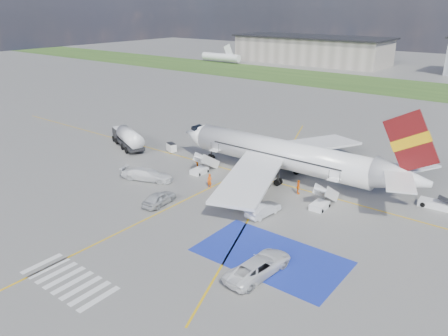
{
  "coord_description": "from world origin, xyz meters",
  "views": [
    {
      "loc": [
        28.39,
        -34.97,
        22.39
      ],
      "look_at": [
        -2.36,
        4.72,
        3.5
      ],
      "focal_mm": 35.0,
      "sensor_mm": 36.0,
      "label": 1
    }
  ],
  "objects_px": {
    "van_white_b": "(147,172)",
    "car_silver_b": "(263,209)",
    "airliner": "(289,156)",
    "car_silver_a": "(159,198)",
    "van_white_a": "(259,264)",
    "fuel_tanker": "(128,139)",
    "gpu_cart": "(171,148)",
    "belt_loader": "(440,206)"
  },
  "relations": [
    {
      "from": "van_white_b",
      "to": "car_silver_b",
      "type": "bearing_deg",
      "value": -107.68
    },
    {
      "from": "airliner",
      "to": "car_silver_b",
      "type": "relative_size",
      "value": 7.88
    },
    {
      "from": "car_silver_a",
      "to": "van_white_a",
      "type": "height_order",
      "value": "van_white_a"
    },
    {
      "from": "van_white_a",
      "to": "van_white_b",
      "type": "bearing_deg",
      "value": -15.71
    },
    {
      "from": "fuel_tanker",
      "to": "car_silver_a",
      "type": "relative_size",
      "value": 2.12
    },
    {
      "from": "car_silver_a",
      "to": "van_white_b",
      "type": "distance_m",
      "value": 8.25
    },
    {
      "from": "fuel_tanker",
      "to": "van_white_a",
      "type": "xyz_separation_m",
      "value": [
        37.29,
        -17.17,
        -0.36
      ]
    },
    {
      "from": "fuel_tanker",
      "to": "van_white_a",
      "type": "relative_size",
      "value": 1.79
    },
    {
      "from": "gpu_cart",
      "to": "car_silver_b",
      "type": "xyz_separation_m",
      "value": [
        24.04,
        -9.97,
        0.11
      ]
    },
    {
      "from": "van_white_b",
      "to": "fuel_tanker",
      "type": "bearing_deg",
      "value": 38.86
    },
    {
      "from": "fuel_tanker",
      "to": "van_white_a",
      "type": "height_order",
      "value": "fuel_tanker"
    },
    {
      "from": "airliner",
      "to": "belt_loader",
      "type": "bearing_deg",
      "value": 8.91
    },
    {
      "from": "airliner",
      "to": "gpu_cart",
      "type": "bearing_deg",
      "value": -176.55
    },
    {
      "from": "fuel_tanker",
      "to": "van_white_b",
      "type": "xyz_separation_m",
      "value": [
        13.11,
        -7.96,
        -0.33
      ]
    },
    {
      "from": "belt_loader",
      "to": "car_silver_a",
      "type": "distance_m",
      "value": 32.95
    },
    {
      "from": "gpu_cart",
      "to": "belt_loader",
      "type": "height_order",
      "value": "belt_loader"
    },
    {
      "from": "airliner",
      "to": "car_silver_a",
      "type": "bearing_deg",
      "value": -116.21
    },
    {
      "from": "airliner",
      "to": "fuel_tanker",
      "type": "bearing_deg",
      "value": -171.97
    },
    {
      "from": "gpu_cart",
      "to": "car_silver_a",
      "type": "xyz_separation_m",
      "value": [
        12.75,
        -15.13,
        0.15
      ]
    },
    {
      "from": "belt_loader",
      "to": "car_silver_b",
      "type": "bearing_deg",
      "value": -140.31
    },
    {
      "from": "car_silver_a",
      "to": "car_silver_b",
      "type": "bearing_deg",
      "value": -161.02
    },
    {
      "from": "van_white_a",
      "to": "belt_loader",
      "type": "bearing_deg",
      "value": -106.3
    },
    {
      "from": "fuel_tanker",
      "to": "gpu_cart",
      "type": "height_order",
      "value": "fuel_tanker"
    },
    {
      "from": "belt_loader",
      "to": "car_silver_a",
      "type": "relative_size",
      "value": 1.06
    },
    {
      "from": "fuel_tanker",
      "to": "car_silver_a",
      "type": "height_order",
      "value": "fuel_tanker"
    },
    {
      "from": "car_silver_a",
      "to": "gpu_cart",
      "type": "bearing_deg",
      "value": -55.48
    },
    {
      "from": "belt_loader",
      "to": "gpu_cart",
      "type": "bearing_deg",
      "value": -176.82
    },
    {
      "from": "gpu_cart",
      "to": "car_silver_b",
      "type": "bearing_deg",
      "value": -1.16
    },
    {
      "from": "fuel_tanker",
      "to": "car_silver_b",
      "type": "height_order",
      "value": "fuel_tanker"
    },
    {
      "from": "car_silver_b",
      "to": "van_white_a",
      "type": "xyz_separation_m",
      "value": [
        5.96,
        -9.91,
        0.28
      ]
    },
    {
      "from": "fuel_tanker",
      "to": "car_silver_a",
      "type": "bearing_deg",
      "value": -8.6
    },
    {
      "from": "car_silver_b",
      "to": "van_white_a",
      "type": "distance_m",
      "value": 11.57
    },
    {
      "from": "airliner",
      "to": "gpu_cart",
      "type": "relative_size",
      "value": 18.14
    },
    {
      "from": "airliner",
      "to": "car_silver_b",
      "type": "xyz_separation_m",
      "value": [
        3.22,
        -11.22,
        -2.62
      ]
    },
    {
      "from": "belt_loader",
      "to": "van_white_a",
      "type": "xyz_separation_m",
      "value": [
        -9.45,
        -24.05,
        0.68
      ]
    },
    {
      "from": "car_silver_a",
      "to": "fuel_tanker",
      "type": "bearing_deg",
      "value": -37.4
    },
    {
      "from": "airliner",
      "to": "van_white_a",
      "type": "xyz_separation_m",
      "value": [
        9.18,
        -21.13,
        -2.35
      ]
    },
    {
      "from": "van_white_b",
      "to": "car_silver_a",
      "type": "bearing_deg",
      "value": -142.66
    },
    {
      "from": "car_silver_a",
      "to": "van_white_b",
      "type": "relative_size",
      "value": 0.86
    },
    {
      "from": "gpu_cart",
      "to": "car_silver_a",
      "type": "height_order",
      "value": "car_silver_a"
    },
    {
      "from": "gpu_cart",
      "to": "van_white_b",
      "type": "distance_m",
      "value": 12.16
    },
    {
      "from": "gpu_cart",
      "to": "car_silver_b",
      "type": "height_order",
      "value": "car_silver_b"
    }
  ]
}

